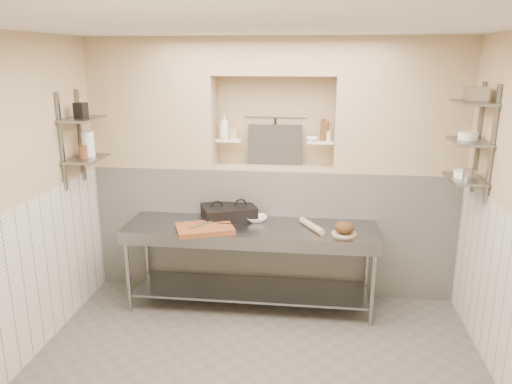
% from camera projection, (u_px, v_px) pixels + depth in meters
% --- Properties ---
extents(floor, '(4.00, 3.90, 0.10)m').
position_uv_depth(floor, '(254.00, 379.00, 4.24)').
color(floor, '#5A5550').
rests_on(floor, ground).
extents(ceiling, '(4.00, 3.90, 0.10)m').
position_uv_depth(ceiling, '(254.00, 19.00, 3.47)').
color(ceiling, silver).
rests_on(ceiling, ground).
extents(wall_left, '(0.10, 3.90, 2.80)m').
position_uv_depth(wall_left, '(7.00, 207.00, 4.10)').
color(wall_left, tan).
rests_on(wall_left, ground).
extents(wall_back, '(4.00, 0.10, 2.80)m').
position_uv_depth(wall_back, '(276.00, 163.00, 5.77)').
color(wall_back, tan).
rests_on(wall_back, ground).
extents(wall_front, '(4.00, 0.10, 2.80)m').
position_uv_depth(wall_front, '(190.00, 376.00, 1.94)').
color(wall_front, tan).
rests_on(wall_front, ground).
extents(backwall_lower, '(4.00, 0.40, 1.40)m').
position_uv_depth(backwall_lower, '(273.00, 227.00, 5.72)').
color(backwall_lower, silver).
rests_on(backwall_lower, floor).
extents(alcove_sill, '(1.30, 0.40, 0.02)m').
position_uv_depth(alcove_sill, '(274.00, 167.00, 5.53)').
color(alcove_sill, tan).
rests_on(alcove_sill, backwall_lower).
extents(backwall_pillar_left, '(1.35, 0.40, 1.40)m').
position_uv_depth(backwall_pillar_left, '(155.00, 103.00, 5.50)').
color(backwall_pillar_left, tan).
rests_on(backwall_pillar_left, backwall_lower).
extents(backwall_pillar_right, '(1.35, 0.40, 1.40)m').
position_uv_depth(backwall_pillar_right, '(401.00, 106.00, 5.19)').
color(backwall_pillar_right, tan).
rests_on(backwall_pillar_right, backwall_lower).
extents(backwall_header, '(1.30, 0.40, 0.40)m').
position_uv_depth(backwall_header, '(275.00, 56.00, 5.21)').
color(backwall_header, tan).
rests_on(backwall_header, backwall_lower).
extents(wainscot_left, '(0.02, 3.90, 1.40)m').
position_uv_depth(wainscot_left, '(24.00, 285.00, 4.27)').
color(wainscot_left, silver).
rests_on(wainscot_left, floor).
extents(wainscot_right, '(0.02, 3.90, 1.40)m').
position_uv_depth(wainscot_right, '(512.00, 314.00, 3.81)').
color(wainscot_right, silver).
rests_on(wainscot_right, floor).
extents(alcove_shelf_left, '(0.28, 0.16, 0.02)m').
position_uv_depth(alcove_shelf_left, '(229.00, 140.00, 5.51)').
color(alcove_shelf_left, white).
rests_on(alcove_shelf_left, backwall_lower).
extents(alcove_shelf_right, '(0.28, 0.16, 0.02)m').
position_uv_depth(alcove_shelf_right, '(320.00, 142.00, 5.39)').
color(alcove_shelf_right, white).
rests_on(alcove_shelf_right, backwall_lower).
extents(utensil_rail, '(0.70, 0.02, 0.02)m').
position_uv_depth(utensil_rail, '(276.00, 116.00, 5.55)').
color(utensil_rail, gray).
rests_on(utensil_rail, wall_back).
extents(hanging_steel, '(0.02, 0.02, 0.30)m').
position_uv_depth(hanging_steel, '(275.00, 132.00, 5.57)').
color(hanging_steel, black).
rests_on(hanging_steel, utensil_rail).
extents(splash_panel, '(0.60, 0.08, 0.45)m').
position_uv_depth(splash_panel, '(275.00, 145.00, 5.56)').
color(splash_panel, '#383330').
rests_on(splash_panel, alcove_sill).
extents(shelf_rail_left_a, '(0.03, 0.03, 0.95)m').
position_uv_depth(shelf_rail_left_a, '(81.00, 136.00, 5.18)').
color(shelf_rail_left_a, slate).
rests_on(shelf_rail_left_a, wall_left).
extents(shelf_rail_left_b, '(0.03, 0.03, 0.95)m').
position_uv_depth(shelf_rail_left_b, '(62.00, 142.00, 4.79)').
color(shelf_rail_left_b, slate).
rests_on(shelf_rail_left_b, wall_left).
extents(wall_shelf_left_lower, '(0.30, 0.50, 0.02)m').
position_uv_depth(wall_shelf_left_lower, '(86.00, 159.00, 5.02)').
color(wall_shelf_left_lower, slate).
rests_on(wall_shelf_left_lower, wall_left).
extents(wall_shelf_left_upper, '(0.30, 0.50, 0.03)m').
position_uv_depth(wall_shelf_left_upper, '(82.00, 119.00, 4.92)').
color(wall_shelf_left_upper, slate).
rests_on(wall_shelf_left_upper, wall_left).
extents(shelf_rail_right_a, '(0.03, 0.03, 1.05)m').
position_uv_depth(shelf_rail_right_a, '(478.00, 138.00, 4.70)').
color(shelf_rail_right_a, slate).
rests_on(shelf_rail_right_a, wall_right).
extents(shelf_rail_right_b, '(0.03, 0.03, 1.05)m').
position_uv_depth(shelf_rail_right_b, '(492.00, 146.00, 4.32)').
color(shelf_rail_right_b, slate).
rests_on(shelf_rail_right_b, wall_right).
extents(wall_shelf_right_lower, '(0.30, 0.50, 0.02)m').
position_uv_depth(wall_shelf_right_lower, '(465.00, 179.00, 4.62)').
color(wall_shelf_right_lower, slate).
rests_on(wall_shelf_right_lower, wall_right).
extents(wall_shelf_right_mid, '(0.30, 0.50, 0.02)m').
position_uv_depth(wall_shelf_right_mid, '(469.00, 141.00, 4.53)').
color(wall_shelf_right_mid, slate).
rests_on(wall_shelf_right_mid, wall_right).
extents(wall_shelf_right_upper, '(0.30, 0.50, 0.03)m').
position_uv_depth(wall_shelf_right_upper, '(474.00, 103.00, 4.43)').
color(wall_shelf_right_upper, slate).
rests_on(wall_shelf_right_upper, wall_right).
extents(prep_table, '(2.60, 0.70, 0.90)m').
position_uv_depth(prep_table, '(250.00, 250.00, 5.21)').
color(prep_table, gray).
rests_on(prep_table, floor).
extents(panini_press, '(0.66, 0.58, 0.15)m').
position_uv_depth(panini_press, '(229.00, 212.00, 5.36)').
color(panini_press, black).
rests_on(panini_press, prep_table).
extents(cutting_board, '(0.66, 0.57, 0.05)m').
position_uv_depth(cutting_board, '(205.00, 228.00, 5.01)').
color(cutting_board, brown).
rests_on(cutting_board, prep_table).
extents(knife_blade, '(0.24, 0.04, 0.01)m').
position_uv_depth(knife_blade, '(229.00, 224.00, 5.08)').
color(knife_blade, gray).
rests_on(knife_blade, cutting_board).
extents(tongs, '(0.19, 0.23, 0.03)m').
position_uv_depth(tongs, '(201.00, 225.00, 5.02)').
color(tongs, gray).
rests_on(tongs, cutting_board).
extents(mixing_bowl, '(0.27, 0.27, 0.06)m').
position_uv_depth(mixing_bowl, '(256.00, 219.00, 5.30)').
color(mixing_bowl, white).
rests_on(mixing_bowl, prep_table).
extents(rolling_pin, '(0.27, 0.40, 0.07)m').
position_uv_depth(rolling_pin, '(312.00, 226.00, 5.06)').
color(rolling_pin, tan).
rests_on(rolling_pin, prep_table).
extents(bread_board, '(0.24, 0.24, 0.01)m').
position_uv_depth(bread_board, '(344.00, 234.00, 4.92)').
color(bread_board, tan).
rests_on(bread_board, prep_table).
extents(bread_loaf, '(0.20, 0.20, 0.12)m').
position_uv_depth(bread_loaf, '(344.00, 227.00, 4.90)').
color(bread_loaf, '#4C2D19').
rests_on(bread_loaf, bread_board).
extents(bottle_soap, '(0.13, 0.14, 0.27)m').
position_uv_depth(bottle_soap, '(224.00, 127.00, 5.45)').
color(bottle_soap, white).
rests_on(bottle_soap, alcove_shelf_left).
extents(jar_alcove, '(0.08, 0.08, 0.12)m').
position_uv_depth(jar_alcove, '(234.00, 134.00, 5.49)').
color(jar_alcove, tan).
rests_on(jar_alcove, alcove_shelf_left).
extents(bowl_alcove, '(0.14, 0.14, 0.04)m').
position_uv_depth(bowl_alcove, '(312.00, 139.00, 5.38)').
color(bowl_alcove, white).
rests_on(bowl_alcove, alcove_shelf_right).
extents(condiment_a, '(0.06, 0.06, 0.21)m').
position_uv_depth(condiment_a, '(326.00, 131.00, 5.37)').
color(condiment_a, brown).
rests_on(condiment_a, alcove_shelf_right).
extents(condiment_b, '(0.06, 0.06, 0.23)m').
position_uv_depth(condiment_b, '(323.00, 130.00, 5.38)').
color(condiment_b, brown).
rests_on(condiment_b, alcove_shelf_right).
extents(condiment_c, '(0.06, 0.06, 0.11)m').
position_uv_depth(condiment_c, '(328.00, 136.00, 5.38)').
color(condiment_c, white).
rests_on(condiment_c, alcove_shelf_right).
extents(jug_left, '(0.13, 0.13, 0.25)m').
position_uv_depth(jug_left, '(88.00, 144.00, 5.06)').
color(jug_left, white).
rests_on(jug_left, wall_shelf_left_lower).
extents(jar_left, '(0.09, 0.09, 0.13)m').
position_uv_depth(jar_left, '(83.00, 152.00, 4.95)').
color(jar_left, brown).
rests_on(jar_left, wall_shelf_left_lower).
extents(box_left_upper, '(0.12, 0.12, 0.15)m').
position_uv_depth(box_left_upper, '(81.00, 110.00, 4.88)').
color(box_left_upper, black).
rests_on(box_left_upper, wall_shelf_left_upper).
extents(bowl_right, '(0.20, 0.20, 0.06)m').
position_uv_depth(bowl_right, '(465.00, 174.00, 4.62)').
color(bowl_right, white).
rests_on(bowl_right, wall_shelf_right_lower).
extents(canister_right, '(0.10, 0.10, 0.10)m').
position_uv_depth(canister_right, '(468.00, 174.00, 4.52)').
color(canister_right, gray).
rests_on(canister_right, wall_shelf_right_lower).
extents(bowl_right_mid, '(0.17, 0.17, 0.06)m').
position_uv_depth(bowl_right_mid, '(468.00, 136.00, 4.57)').
color(bowl_right_mid, white).
rests_on(bowl_right_mid, wall_shelf_right_mid).
extents(basket_right, '(0.17, 0.21, 0.13)m').
position_uv_depth(basket_right, '(476.00, 94.00, 4.38)').
color(basket_right, gray).
rests_on(basket_right, wall_shelf_right_upper).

